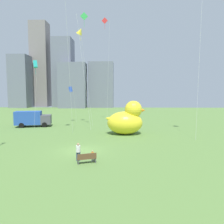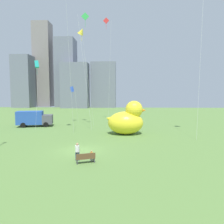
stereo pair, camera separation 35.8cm
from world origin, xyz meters
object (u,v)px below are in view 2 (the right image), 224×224
at_px(giant_inflatable_duck, 127,120).
at_px(kite_yellow, 81,32).
at_px(kite_teal, 37,65).
at_px(kite_green, 85,24).
at_px(person_adult, 77,151).
at_px(kite_red, 107,28).
at_px(kite_blue, 72,89).
at_px(person_child, 92,155).
at_px(park_bench, 86,158).
at_px(box_truck, 34,119).

bearing_deg(giant_inflatable_duck, kite_yellow, 135.80).
xyz_separation_m(kite_teal, kite_green, (8.15, 0.24, 6.53)).
bearing_deg(kite_yellow, giant_inflatable_duck, -44.20).
bearing_deg(person_adult, kite_teal, 122.55).
distance_m(kite_red, kite_green, 9.20).
height_order(kite_blue, kite_green, kite_green).
height_order(kite_red, kite_green, kite_red).
xyz_separation_m(person_adult, kite_green, (-2.06, 16.24, 16.49)).
bearing_deg(kite_green, giant_inflatable_duck, -30.61).
relative_size(person_child, giant_inflatable_duck, 0.16).
bearing_deg(park_bench, person_child, 50.44).
bearing_deg(park_bench, kite_blue, 106.14).
xyz_separation_m(box_truck, kite_red, (13.00, 6.11, 17.85)).
bearing_deg(park_bench, giant_inflatable_duck, 73.38).
bearing_deg(kite_yellow, kite_blue, 124.31).
bearing_deg(giant_inflatable_duck, person_adult, -111.20).
distance_m(person_adult, kite_green, 23.24).
bearing_deg(kite_teal, person_adult, -57.45).
relative_size(kite_yellow, kite_green, 0.94).
bearing_deg(kite_teal, giant_inflatable_duck, -14.19).
height_order(box_truck, kite_green, kite_green).
distance_m(giant_inflatable_duck, kite_yellow, 19.03).
distance_m(park_bench, person_child, 0.68).
relative_size(kite_red, kite_blue, 2.81).
height_order(person_child, kite_blue, kite_blue).
xyz_separation_m(person_child, kite_red, (-0.49, 24.97, 18.75)).
relative_size(park_bench, kite_green, 0.09).
relative_size(kite_teal, kite_green, 0.60).
height_order(person_child, kite_yellow, kite_yellow).
relative_size(kite_teal, kite_red, 0.54).
bearing_deg(box_truck, kite_green, -13.42).
distance_m(giant_inflatable_duck, box_truck, 18.11).
xyz_separation_m(kite_red, kite_green, (-2.88, -8.52, -1.92)).
xyz_separation_m(box_truck, kite_teal, (1.97, -2.66, 9.40)).
bearing_deg(park_bench, person_adult, 140.39).
bearing_deg(kite_yellow, person_adult, -80.30).
height_order(giant_inflatable_duck, kite_blue, kite_blue).
relative_size(giant_inflatable_duck, kite_red, 0.28).
xyz_separation_m(giant_inflatable_duck, kite_blue, (-11.18, 12.35, 4.85)).
bearing_deg(person_adult, giant_inflatable_duck, 68.80).
xyz_separation_m(person_adult, kite_yellow, (-3.45, 20.18, 16.46)).
bearing_deg(person_adult, kite_red, 88.10).
xyz_separation_m(park_bench, kite_blue, (-7.32, 25.30, 6.49)).
xyz_separation_m(person_child, kite_blue, (-7.75, 24.78, 6.42)).
relative_size(box_truck, kite_teal, 0.57).
height_order(box_truck, kite_blue, kite_blue).
bearing_deg(kite_green, box_truck, 166.58).
relative_size(kite_yellow, kite_teal, 1.57).
height_order(giant_inflatable_duck, kite_green, kite_green).
relative_size(kite_blue, kite_green, 0.40).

